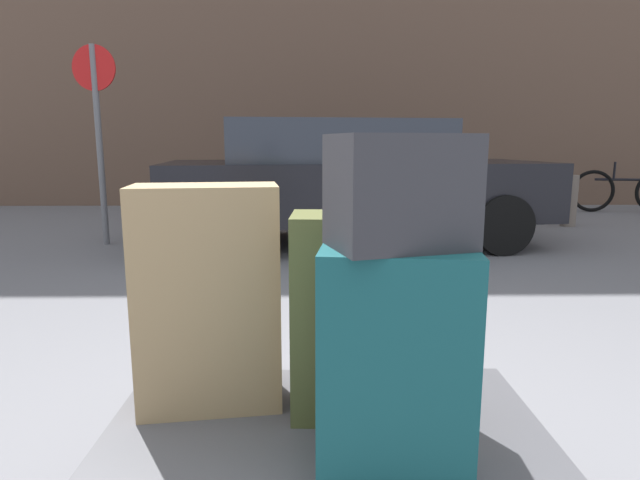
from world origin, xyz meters
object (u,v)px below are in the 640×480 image
at_px(luggage_cart, 326,457).
at_px(suitcase_olive_rear_left, 359,316).
at_px(bollard_kerb_mid, 570,201).
at_px(duffel_bag_charcoal_topmost_pile, 400,192).
at_px(bicycle_leaning, 625,191).
at_px(no_parking_sign, 98,123).
at_px(suitcase_teal_stacked_top, 396,364).
at_px(parked_car, 350,179).
at_px(suitcase_tan_front_right, 208,298).
at_px(bollard_kerb_near, 483,201).

relative_size(luggage_cart, suitcase_olive_rear_left, 2.08).
bearing_deg(bollard_kerb_mid, duffel_bag_charcoal_topmost_pile, -119.20).
distance_m(bicycle_leaning, no_parking_sign, 8.33).
height_order(suitcase_teal_stacked_top, parked_car, parked_car).
relative_size(suitcase_teal_stacked_top, no_parking_sign, 0.26).
height_order(suitcase_tan_front_right, suitcase_olive_rear_left, suitcase_tan_front_right).
xyz_separation_m(suitcase_teal_stacked_top, duffel_bag_charcoal_topmost_pile, (0.00, 0.00, 0.42)).
bearing_deg(parked_car, bicycle_leaning, 29.43).
relative_size(bicycle_leaning, no_parking_sign, 0.78).
bearing_deg(bollard_kerb_near, suitcase_tan_front_right, -115.35).
bearing_deg(suitcase_teal_stacked_top, duffel_bag_charcoal_topmost_pile, 0.00).
bearing_deg(suitcase_teal_stacked_top, parked_car, 94.47).
height_order(duffel_bag_charcoal_topmost_pile, bicycle_leaning, duffel_bag_charcoal_topmost_pile).
xyz_separation_m(luggage_cart, suitcase_teal_stacked_top, (0.17, -0.17, 0.36)).
xyz_separation_m(luggage_cart, bollard_kerb_mid, (3.62, 6.01, 0.09)).
height_order(bollard_kerb_near, no_parking_sign, no_parking_sign).
bearing_deg(suitcase_olive_rear_left, no_parking_sign, 121.63).
bearing_deg(parked_car, bollard_kerb_near, 32.26).
distance_m(bicycle_leaning, bollard_kerb_near, 3.29).
xyz_separation_m(duffel_bag_charcoal_topmost_pile, bicycle_leaning, (5.15, 7.70, -0.68)).
height_order(suitcase_teal_stacked_top, bollard_kerb_near, suitcase_teal_stacked_top).
height_order(luggage_cart, parked_car, parked_car).
xyz_separation_m(bollard_kerb_near, bollard_kerb_mid, (1.23, 0.00, 0.00)).
height_order(parked_car, no_parking_sign, no_parking_sign).
bearing_deg(parked_car, bollard_kerb_mid, 21.30).
distance_m(luggage_cart, suitcase_olive_rear_left, 0.42).
bearing_deg(no_parking_sign, bollard_kerb_mid, 12.07).
xyz_separation_m(suitcase_tan_front_right, duffel_bag_charcoal_topmost_pile, (0.53, -0.37, 0.36)).
xyz_separation_m(luggage_cart, suitcase_tan_front_right, (-0.36, 0.20, 0.42)).
distance_m(bollard_kerb_near, bollard_kerb_mid, 1.23).
height_order(bicycle_leaning, bollard_kerb_near, bicycle_leaning).
bearing_deg(suitcase_tan_front_right, bollard_kerb_near, 57.03).
distance_m(parked_car, bicycle_leaning, 5.66).
height_order(bicycle_leaning, no_parking_sign, no_parking_sign).
bearing_deg(bollard_kerb_mid, bollard_kerb_near, 180.00).
distance_m(luggage_cart, bollard_kerb_near, 6.47).
distance_m(suitcase_teal_stacked_top, suitcase_olive_rear_left, 0.32).
bearing_deg(no_parking_sign, bollard_kerb_near, 15.01).
distance_m(suitcase_olive_rear_left, parked_car, 4.62).
relative_size(suitcase_teal_stacked_top, suitcase_olive_rear_left, 0.94).
bearing_deg(bollard_kerb_near, parked_car, -147.74).
height_order(duffel_bag_charcoal_topmost_pile, bollard_kerb_mid, duffel_bag_charcoal_topmost_pile).
bearing_deg(bicycle_leaning, duffel_bag_charcoal_topmost_pile, -123.77).
xyz_separation_m(parked_car, bollard_kerb_mid, (3.22, 1.26, -0.40)).
relative_size(suitcase_teal_stacked_top, parked_car, 0.13).
height_order(suitcase_olive_rear_left, duffel_bag_charcoal_topmost_pile, duffel_bag_charcoal_topmost_pile).
bearing_deg(bicycle_leaning, parked_car, -150.57).
xyz_separation_m(parked_car, bicycle_leaning, (4.91, 2.77, -0.39)).
height_order(duffel_bag_charcoal_topmost_pile, bollard_kerb_near, duffel_bag_charcoal_topmost_pile).
bearing_deg(no_parking_sign, parked_car, 0.86).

